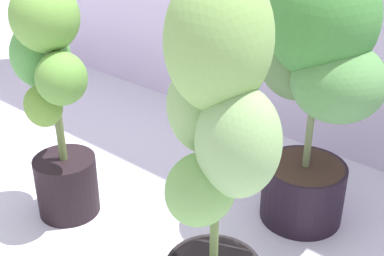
% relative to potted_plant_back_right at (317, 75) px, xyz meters
% --- Properties ---
extents(ground_plane, '(8.00, 8.00, 0.00)m').
position_rel_potted_plant_back_right_xyz_m(ground_plane, '(-0.29, -0.41, -0.49)').
color(ground_plane, silver).
rests_on(ground_plane, ground).
extents(potted_plant_back_right, '(0.46, 0.43, 0.83)m').
position_rel_potted_plant_back_right_xyz_m(potted_plant_back_right, '(0.00, 0.00, 0.00)').
color(potted_plant_back_right, black).
rests_on(potted_plant_back_right, ground).
extents(potted_plant_front_left, '(0.36, 0.27, 0.75)m').
position_rel_potted_plant_back_right_xyz_m(potted_plant_front_left, '(-0.61, -0.46, -0.07)').
color(potted_plant_front_left, black).
rests_on(potted_plant_front_left, ground).
extents(potted_plant_front_right, '(0.33, 0.29, 0.87)m').
position_rel_potted_plant_back_right_xyz_m(potted_plant_front_right, '(0.03, -0.50, -0.01)').
color(potted_plant_front_right, black).
rests_on(potted_plant_front_right, ground).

